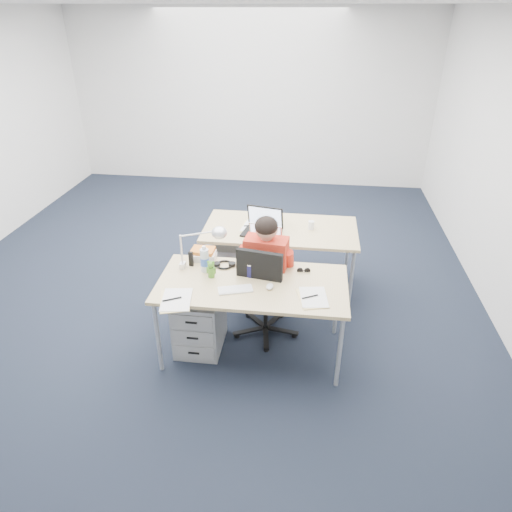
% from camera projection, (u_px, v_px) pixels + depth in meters
% --- Properties ---
extents(floor, '(7.00, 7.00, 0.00)m').
position_uv_depth(floor, '(207.00, 283.00, 5.19)').
color(floor, black).
rests_on(floor, ground).
extents(room, '(6.02, 7.02, 2.80)m').
position_uv_depth(room, '(197.00, 132.00, 4.36)').
color(room, silver).
rests_on(room, ground).
extents(desk_near, '(1.60, 0.80, 0.73)m').
position_uv_depth(desk_near, '(252.00, 287.00, 3.87)').
color(desk_near, tan).
rests_on(desk_near, ground).
extents(desk_far, '(1.60, 0.80, 0.73)m').
position_uv_depth(desk_far, '(280.00, 232.00, 4.80)').
color(desk_far, tan).
rests_on(desk_far, ground).
extents(office_chair, '(0.72, 0.72, 0.99)m').
position_uv_depth(office_chair, '(265.00, 309.00, 4.28)').
color(office_chair, black).
rests_on(office_chair, ground).
extents(seated_person, '(0.40, 0.69, 1.20)m').
position_uv_depth(seated_person, '(269.00, 271.00, 4.27)').
color(seated_person, red).
rests_on(seated_person, ground).
extents(drawer_pedestal_near, '(0.40, 0.50, 0.55)m').
position_uv_depth(drawer_pedestal_near, '(200.00, 321.00, 4.13)').
color(drawer_pedestal_near, '#989B9D').
rests_on(drawer_pedestal_near, ground).
extents(drawer_pedestal_far, '(0.40, 0.50, 0.55)m').
position_uv_depth(drawer_pedestal_far, '(225.00, 263.00, 5.05)').
color(drawer_pedestal_far, '#989B9D').
rests_on(drawer_pedestal_far, ground).
extents(silver_laptop, '(0.35, 0.30, 0.33)m').
position_uv_depth(silver_laptop, '(261.00, 246.00, 4.07)').
color(silver_laptop, silver).
rests_on(silver_laptop, desk_near).
extents(wireless_keyboard, '(0.30, 0.19, 0.01)m').
position_uv_depth(wireless_keyboard, '(235.00, 289.00, 3.74)').
color(wireless_keyboard, white).
rests_on(wireless_keyboard, desk_near).
extents(computer_mouse, '(0.07, 0.10, 0.03)m').
position_uv_depth(computer_mouse, '(270.00, 287.00, 3.76)').
color(computer_mouse, white).
rests_on(computer_mouse, desk_near).
extents(headphones, '(0.22, 0.18, 0.03)m').
position_uv_depth(headphones, '(224.00, 264.00, 4.08)').
color(headphones, black).
rests_on(headphones, desk_near).
extents(can_koozie, '(0.09, 0.09, 0.13)m').
position_uv_depth(can_koozie, '(250.00, 269.00, 3.91)').
color(can_koozie, '#161544').
rests_on(can_koozie, desk_near).
extents(water_bottle, '(0.08, 0.08, 0.25)m').
position_uv_depth(water_bottle, '(205.00, 259.00, 3.95)').
color(water_bottle, silver).
rests_on(water_bottle, desk_near).
extents(bear_figurine, '(0.09, 0.07, 0.16)m').
position_uv_depth(bear_figurine, '(211.00, 269.00, 3.89)').
color(bear_figurine, '#2F751F').
rests_on(bear_figurine, desk_near).
extents(book_stack, '(0.26, 0.23, 0.10)m').
position_uv_depth(book_stack, '(203.00, 254.00, 4.18)').
color(book_stack, silver).
rests_on(book_stack, desk_near).
extents(cordless_phone, '(0.04, 0.03, 0.14)m').
position_uv_depth(cordless_phone, '(191.00, 259.00, 4.06)').
color(cordless_phone, black).
rests_on(cordless_phone, desk_near).
extents(papers_left, '(0.29, 0.36, 0.01)m').
position_uv_depth(papers_left, '(175.00, 300.00, 3.60)').
color(papers_left, '#EAD087').
rests_on(papers_left, desk_near).
extents(papers_right, '(0.26, 0.33, 0.01)m').
position_uv_depth(papers_right, '(312.00, 298.00, 3.63)').
color(papers_right, '#EAD087').
rests_on(papers_right, desk_near).
extents(sunglasses, '(0.12, 0.07, 0.03)m').
position_uv_depth(sunglasses, '(304.00, 271.00, 3.99)').
color(sunglasses, black).
rests_on(sunglasses, desk_near).
extents(desk_lamp, '(0.39, 0.16, 0.44)m').
position_uv_depth(desk_lamp, '(196.00, 247.00, 3.94)').
color(desk_lamp, silver).
rests_on(desk_lamp, desk_near).
extents(dark_laptop, '(0.44, 0.43, 0.28)m').
position_uv_depth(dark_laptop, '(261.00, 222.00, 4.59)').
color(dark_laptop, black).
rests_on(dark_laptop, desk_far).
extents(far_cup, '(0.08, 0.08, 0.09)m').
position_uv_depth(far_cup, '(311.00, 225.00, 4.74)').
color(far_cup, white).
rests_on(far_cup, desk_far).
extents(far_papers, '(0.23, 0.31, 0.01)m').
position_uv_depth(far_papers, '(252.00, 227.00, 4.80)').
color(far_papers, white).
rests_on(far_papers, desk_far).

